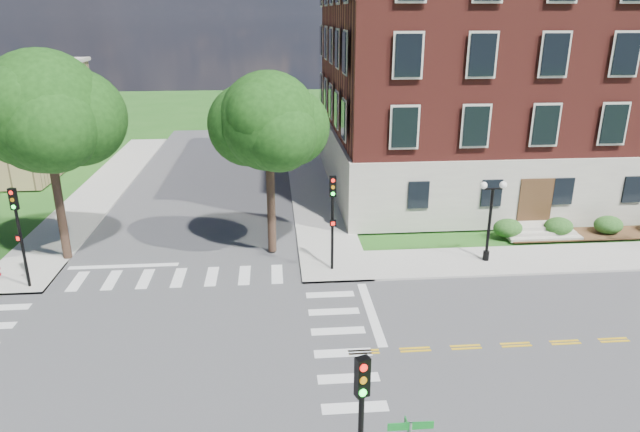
{
  "coord_description": "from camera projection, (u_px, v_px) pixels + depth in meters",
  "views": [
    {
      "loc": [
        4.74,
        -18.52,
        12.2
      ],
      "look_at": [
        6.89,
        6.67,
        3.2
      ],
      "focal_mm": 32.0,
      "sensor_mm": 36.0,
      "label": 1
    }
  ],
  "objects": [
    {
      "name": "ground",
      "position": [
        150.0,
        363.0,
        21.09
      ],
      "size": [
        160.0,
        160.0,
        0.0
      ],
      "primitive_type": "plane",
      "color": "#1F5618",
      "rests_on": "ground"
    },
    {
      "name": "road_ew",
      "position": [
        150.0,
        363.0,
        21.09
      ],
      "size": [
        90.0,
        12.0,
        0.01
      ],
      "primitive_type": "cube",
      "color": "#3D3D3F",
      "rests_on": "ground"
    },
    {
      "name": "road_ns",
      "position": [
        150.0,
        363.0,
        21.09
      ],
      "size": [
        12.0,
        90.0,
        0.01
      ],
      "primitive_type": "cube",
      "color": "#3D3D3F",
      "rests_on": "ground"
    },
    {
      "name": "sidewalk_ne",
      "position": [
        439.0,
        213.0,
        36.74
      ],
      "size": [
        34.0,
        34.0,
        0.12
      ],
      "color": "#9E9B93",
      "rests_on": "ground"
    },
    {
      "name": "crosswalk_east",
      "position": [
        343.0,
        353.0,
        21.67
      ],
      "size": [
        2.2,
        10.2,
        0.02
      ],
      "primitive_type": null,
      "color": "silver",
      "rests_on": "ground"
    },
    {
      "name": "stop_bar_east",
      "position": [
        371.0,
        313.0,
        24.61
      ],
      "size": [
        0.4,
        5.5,
        0.0
      ],
      "primitive_type": "cube",
      "color": "silver",
      "rests_on": "ground"
    },
    {
      "name": "main_building",
      "position": [
        539.0,
        71.0,
        40.87
      ],
      "size": [
        30.6,
        22.4,
        16.5
      ],
      "color": "#ABA396",
      "rests_on": "ground"
    },
    {
      "name": "tree_c",
      "position": [
        45.0,
        112.0,
        27.36
      ],
      "size": [
        5.97,
        5.97,
        10.62
      ],
      "color": "black",
      "rests_on": "ground"
    },
    {
      "name": "tree_d",
      "position": [
        269.0,
        122.0,
        28.45
      ],
      "size": [
        4.99,
        4.99,
        9.51
      ],
      "color": "black",
      "rests_on": "ground"
    },
    {
      "name": "traffic_signal_se",
      "position": [
        361.0,
        422.0,
        13.32
      ],
      "size": [
        0.37,
        0.44,
        4.8
      ],
      "color": "black",
      "rests_on": "ground"
    },
    {
      "name": "traffic_signal_ne",
      "position": [
        333.0,
        211.0,
        27.55
      ],
      "size": [
        0.33,
        0.36,
        4.8
      ],
      "color": "black",
      "rests_on": "ground"
    },
    {
      "name": "traffic_signal_nw",
      "position": [
        18.0,
        225.0,
        25.72
      ],
      "size": [
        0.37,
        0.44,
        4.8
      ],
      "color": "black",
      "rests_on": "ground"
    },
    {
      "name": "twin_lamp_west",
      "position": [
        490.0,
        216.0,
        28.8
      ],
      "size": [
        1.36,
        0.36,
        4.23
      ],
      "color": "black",
      "rests_on": "ground"
    }
  ]
}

